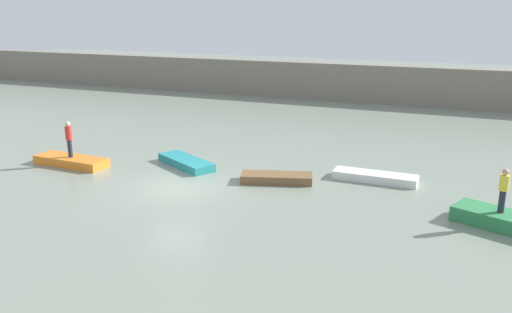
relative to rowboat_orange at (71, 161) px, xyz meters
The scene contains 9 objects.
ground_plane 6.59m from the rowboat_orange, ahead, with size 120.00×120.00×0.00m, color gray.
embankment_wall 24.28m from the rowboat_orange, 74.42° to the left, with size 80.00×1.20×3.03m, color gray.
rowboat_orange is the anchor object (origin of this frame).
rowboat_teal 5.66m from the rowboat_orange, 20.70° to the left, with size 3.45×1.15×0.38m, color teal.
rowboat_brown 10.33m from the rowboat_orange, ahead, with size 3.14×1.08×0.38m, color brown.
rowboat_white 14.61m from the rowboat_orange, 12.63° to the left, with size 3.70×1.01×0.36m, color white.
rowboat_green 19.25m from the rowboat_orange, ahead, with size 3.11×1.30×0.54m, color #2D7F47.
person_yellow_shirt 19.29m from the rowboat_orange, ahead, with size 0.32×0.32×1.61m.
person_red_shirt 1.21m from the rowboat_orange, ahead, with size 0.32×0.32×1.78m.
Camera 1 is at (11.41, -18.74, 7.54)m, focal length 37.36 mm.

